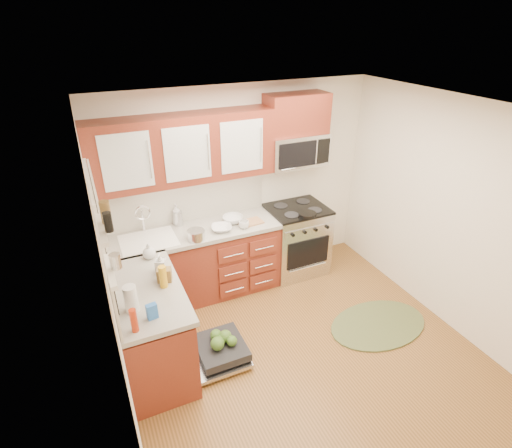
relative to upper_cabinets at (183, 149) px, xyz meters
name	(u,v)px	position (x,y,z in m)	size (l,w,h in m)	color
floor	(304,353)	(0.73, -1.57, -1.88)	(3.50, 3.50, 0.00)	brown
ceiling	(322,114)	(0.73, -1.57, 0.62)	(3.50, 3.50, 0.00)	white
wall_back	(240,186)	(0.73, 0.18, -0.62)	(3.50, 0.04, 2.50)	white
wall_front	(475,403)	(0.73, -3.33, -0.62)	(3.50, 0.04, 2.50)	white
wall_left	(112,303)	(-1.02, -1.57, -0.62)	(0.04, 3.50, 2.50)	white
wall_right	(452,217)	(2.48, -1.57, -0.62)	(0.04, 3.50, 2.50)	white
base_cabinet_back	(196,266)	(0.00, -0.12, -1.45)	(2.05, 0.60, 0.85)	maroon
base_cabinet_left	(152,330)	(-0.72, -1.05, -1.45)	(0.60, 1.25, 0.85)	maroon
countertop_back	(193,232)	(0.00, -0.14, -0.97)	(2.07, 0.64, 0.05)	#A09A92
countertop_left	(147,291)	(-0.71, -1.05, -0.97)	(0.64, 1.27, 0.05)	#A09A92
backsplash_back	(184,199)	(0.00, 0.16, -0.67)	(2.05, 0.02, 0.57)	beige
backsplash_left	(108,271)	(-1.01, -1.05, -0.67)	(0.02, 1.25, 0.57)	beige
upper_cabinets	(183,149)	(0.00, 0.00, 0.00)	(2.05, 0.35, 0.75)	maroon
cabinet_over_mw	(296,114)	(1.41, 0.00, 0.26)	(0.76, 0.35, 0.47)	maroon
range	(296,240)	(1.41, -0.15, -1.40)	(0.76, 0.64, 0.95)	silver
microwave	(296,150)	(1.41, -0.02, -0.18)	(0.76, 0.38, 0.40)	silver
sink	(150,250)	(-0.52, -0.16, -1.07)	(0.62, 0.50, 0.26)	white
dishwasher	(217,352)	(-0.13, -1.27, -1.77)	(0.70, 0.60, 0.20)	silver
window	(101,238)	(-1.01, -1.07, -0.32)	(0.03, 1.05, 1.05)	white
window_blind	(96,201)	(-0.98, -1.07, 0.00)	(0.02, 0.96, 0.40)	white
shelf_upper	(102,230)	(-0.99, -1.92, 0.17)	(0.04, 0.40, 0.03)	white
shelf_lower	(110,271)	(-0.99, -1.92, -0.12)	(0.04, 0.40, 0.03)	white
rug	(378,324)	(1.72, -1.55, -1.86)	(1.19, 0.77, 0.02)	#5E6A3C
skillet	(307,214)	(1.40, -0.40, -0.90)	(0.22, 0.22, 0.04)	black
stock_pot	(196,235)	(-0.02, -0.35, -0.89)	(0.20, 0.20, 0.12)	silver
cutting_board	(250,222)	(0.70, -0.24, -0.94)	(0.29, 0.19, 0.02)	#BB7C55
canister	(178,218)	(-0.12, 0.07, -0.86)	(0.11, 0.11, 0.18)	silver
paper_towel_roll	(131,299)	(-0.88, -1.31, -0.83)	(0.11, 0.11, 0.25)	white
mustard_bottle	(163,277)	(-0.55, -1.08, -0.84)	(0.07, 0.07, 0.22)	gold
red_bottle	(134,321)	(-0.90, -1.57, -0.84)	(0.06, 0.06, 0.21)	#A8290E
wooden_box	(164,275)	(-0.52, -0.99, -0.88)	(0.13, 0.10, 0.13)	brown
blue_carton	(152,311)	(-0.74, -1.48, -0.88)	(0.09, 0.05, 0.14)	blue
bowl_a	(222,228)	(0.31, -0.27, -0.92)	(0.24, 0.24, 0.06)	#999999
bowl_b	(233,219)	(0.51, -0.13, -0.91)	(0.25, 0.25, 0.08)	#999999
cup	(244,225)	(0.57, -0.32, -0.90)	(0.12, 0.12, 0.10)	#999999
soap_bottle_a	(176,214)	(-0.13, 0.10, -0.82)	(0.10, 0.10, 0.26)	#999999
soap_bottle_b	(161,263)	(-0.52, -0.84, -0.84)	(0.10, 0.10, 0.22)	#999999
soap_bottle_c	(149,251)	(-0.58, -0.52, -0.86)	(0.13, 0.13, 0.17)	#999999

